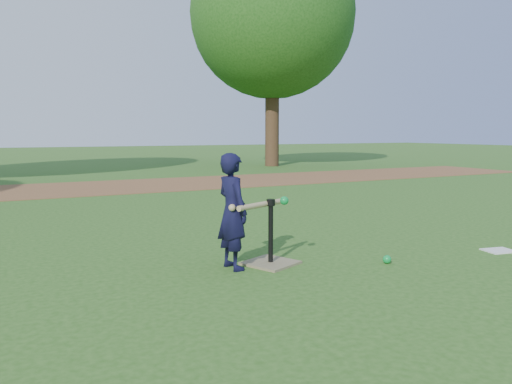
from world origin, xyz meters
name	(u,v)px	position (x,y,z in m)	size (l,w,h in m)	color
ground	(286,266)	(0.00, 0.00, 0.00)	(80.00, 80.00, 0.00)	#285116
dirt_strip	(117,187)	(0.00, 7.50, 0.01)	(24.00, 3.00, 0.01)	brown
child	(232,211)	(-0.47, 0.15, 0.52)	(0.38, 0.25, 1.05)	black
wiffle_ball_ground	(387,259)	(0.89, -0.36, 0.04)	(0.08, 0.08, 0.08)	#0C8E38
clipboard	(499,251)	(2.26, -0.52, 0.01)	(0.30, 0.23, 0.01)	silver
batting_tee	(271,253)	(-0.10, 0.12, 0.11)	(0.56, 0.56, 0.61)	#7E7150
swing_action	(263,204)	(-0.20, 0.09, 0.58)	(0.62, 0.29, 0.10)	tan
tree_right	(272,16)	(6.50, 12.00, 5.29)	(5.80, 5.80, 8.21)	#382316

